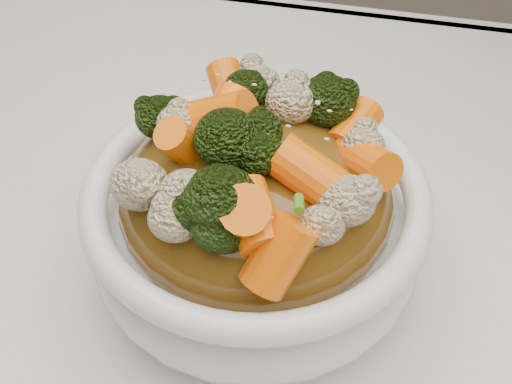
% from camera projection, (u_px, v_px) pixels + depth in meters
% --- Properties ---
extents(tablecloth, '(1.20, 0.80, 0.04)m').
position_uv_depth(tablecloth, '(316.00, 359.00, 0.36)').
color(tablecloth, silver).
rests_on(tablecloth, dining_table).
extents(bowl, '(0.26, 0.26, 0.08)m').
position_uv_depth(bowl, '(256.00, 227.00, 0.36)').
color(bowl, white).
rests_on(bowl, tablecloth).
extents(sauce_base, '(0.20, 0.20, 0.09)m').
position_uv_depth(sauce_base, '(256.00, 195.00, 0.34)').
color(sauce_base, '#5D3B10').
rests_on(sauce_base, bowl).
extents(carrots, '(0.20, 0.20, 0.05)m').
position_uv_depth(carrots, '(256.00, 116.00, 0.30)').
color(carrots, orange).
rests_on(carrots, sauce_base).
extents(broccoli, '(0.20, 0.20, 0.04)m').
position_uv_depth(broccoli, '(256.00, 118.00, 0.30)').
color(broccoli, black).
rests_on(broccoli, sauce_base).
extents(cauliflower, '(0.20, 0.20, 0.03)m').
position_uv_depth(cauliflower, '(256.00, 120.00, 0.30)').
color(cauliflower, beige).
rests_on(cauliflower, sauce_base).
extents(scallions, '(0.15, 0.15, 0.02)m').
position_uv_depth(scallions, '(256.00, 115.00, 0.30)').
color(scallions, '#417D1C').
rests_on(scallions, sauce_base).
extents(sesame_seeds, '(0.18, 0.18, 0.01)m').
position_uv_depth(sesame_seeds, '(256.00, 115.00, 0.30)').
color(sesame_seeds, beige).
rests_on(sesame_seeds, sauce_base).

